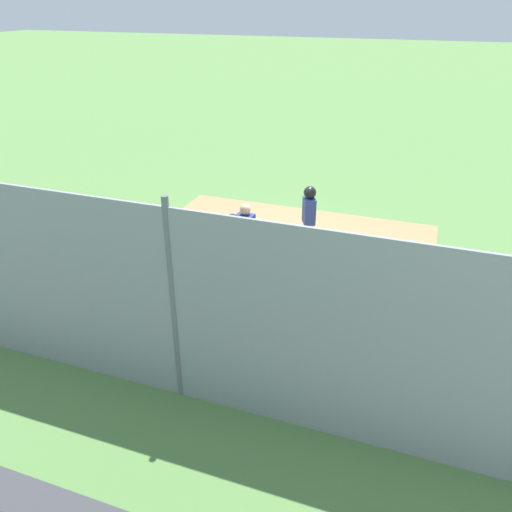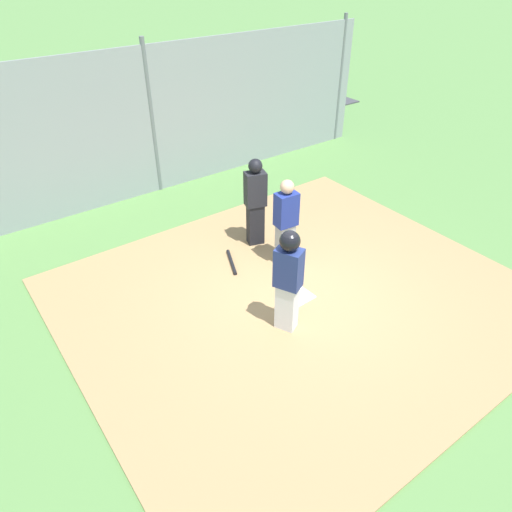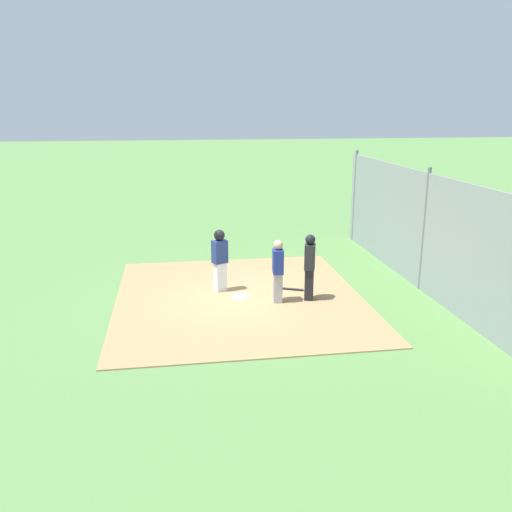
{
  "view_description": "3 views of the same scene",
  "coord_description": "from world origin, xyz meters",
  "px_view_note": "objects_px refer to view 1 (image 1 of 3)",
  "views": [
    {
      "loc": [
        3.24,
        -10.49,
        5.67
      ],
      "look_at": [
        -0.1,
        -1.27,
        0.63
      ],
      "focal_mm": 35.72,
      "sensor_mm": 36.0,
      "label": 1
    },
    {
      "loc": [
        4.19,
        4.55,
        5.03
      ],
      "look_at": [
        0.37,
        -0.68,
        0.62
      ],
      "focal_mm": 33.22,
      "sensor_mm": 36.0,
      "label": 2
    },
    {
      "loc": [
        -13.15,
        1.59,
        4.87
      ],
      "look_at": [
        0.43,
        -0.51,
        1.02
      ],
      "focal_mm": 37.46,
      "sensor_mm": 36.0,
      "label": 3
    }
  ],
  "objects_px": {
    "baseball_bat": "(273,286)",
    "home_plate": "(278,256)",
    "umpire": "(233,251)",
    "runner": "(309,215)",
    "catcher": "(245,237)"
  },
  "relations": [
    {
      "from": "baseball_bat",
      "to": "home_plate",
      "type": "bearing_deg",
      "value": 37.07
    },
    {
      "from": "umpire",
      "to": "baseball_bat",
      "type": "relative_size",
      "value": 2.28
    },
    {
      "from": "umpire",
      "to": "runner",
      "type": "distance_m",
      "value": 2.45
    },
    {
      "from": "home_plate",
      "to": "umpire",
      "type": "distance_m",
      "value": 2.03
    },
    {
      "from": "home_plate",
      "to": "runner",
      "type": "bearing_deg",
      "value": 35.79
    },
    {
      "from": "catcher",
      "to": "umpire",
      "type": "relative_size",
      "value": 0.94
    },
    {
      "from": "catcher",
      "to": "runner",
      "type": "height_order",
      "value": "runner"
    },
    {
      "from": "home_plate",
      "to": "runner",
      "type": "xyz_separation_m",
      "value": [
        0.62,
        0.44,
        0.97
      ]
    },
    {
      "from": "home_plate",
      "to": "umpire",
      "type": "bearing_deg",
      "value": -103.29
    },
    {
      "from": "umpire",
      "to": "runner",
      "type": "xyz_separation_m",
      "value": [
        1.04,
        2.22,
        0.07
      ]
    },
    {
      "from": "home_plate",
      "to": "baseball_bat",
      "type": "distance_m",
      "value": 1.49
    },
    {
      "from": "catcher",
      "to": "baseball_bat",
      "type": "bearing_deg",
      "value": -116.66
    },
    {
      "from": "catcher",
      "to": "runner",
      "type": "bearing_deg",
      "value": -33.29
    },
    {
      "from": "catcher",
      "to": "baseball_bat",
      "type": "relative_size",
      "value": 2.15
    },
    {
      "from": "umpire",
      "to": "runner",
      "type": "relative_size",
      "value": 1.02
    }
  ]
}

